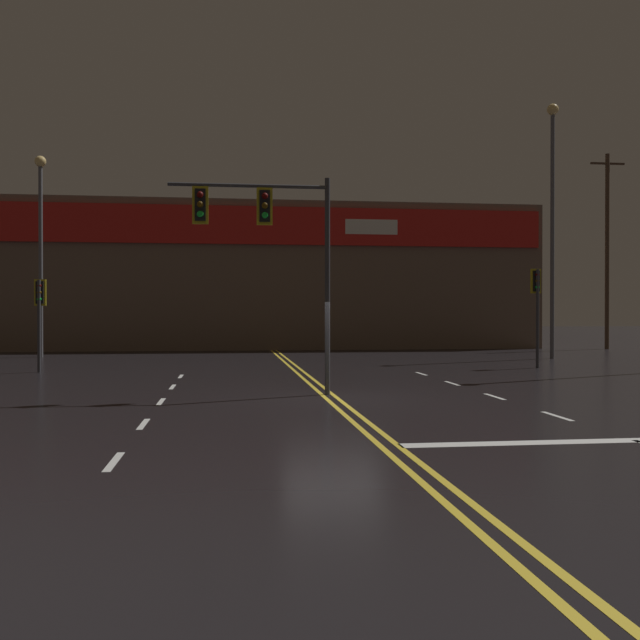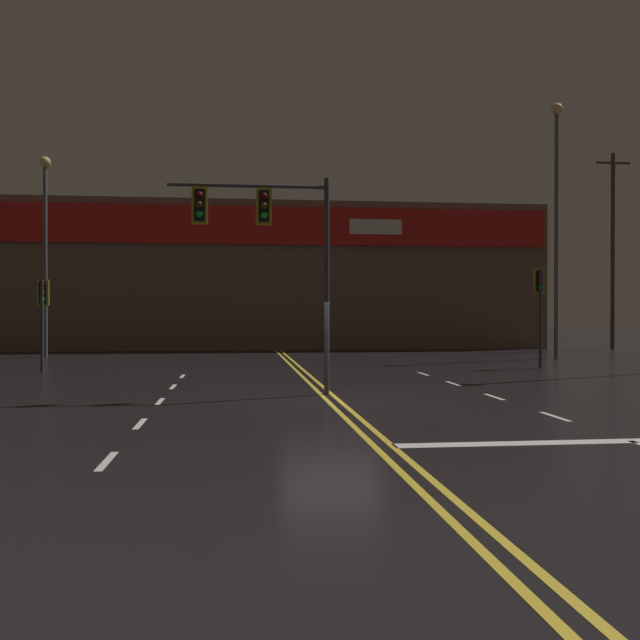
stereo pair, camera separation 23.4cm
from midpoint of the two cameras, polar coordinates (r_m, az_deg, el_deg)
The scene contains 9 objects.
ground_plane at distance 18.27m, azimuth 1.30°, elevation -6.35°, with size 200.00×200.00×0.00m, color black.
road_markings at distance 17.30m, azimuth 4.23°, elevation -6.73°, with size 12.79×60.00×0.01m.
traffic_signal_median at distance 19.15m, azimuth -4.19°, elevation 7.29°, with size 4.29×0.36×5.83m.
traffic_signal_corner_northeast at distance 30.01m, azimuth 17.37°, elevation 1.92°, with size 0.42×0.36×4.00m.
traffic_signal_corner_northwest at distance 28.62m, azimuth -21.08°, elevation 1.21°, with size 0.42×0.36×3.47m.
streetlight_near_right at distance 38.77m, azimuth -20.97°, elevation 6.72°, with size 0.56×0.56×10.13m.
streetlight_median_approach at distance 36.73m, azimuth 18.58°, elevation 8.97°, with size 0.56×0.56×12.36m.
building_backdrop at distance 47.53m, azimuth -3.58°, elevation 3.31°, with size 33.60×10.23×9.00m.
utility_pole_row at distance 41.88m, azimuth -0.07°, elevation 5.19°, with size 44.31×0.26×12.07m.
Camera 2 is at (-2.37, -17.98, 2.18)m, focal length 40.00 mm.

